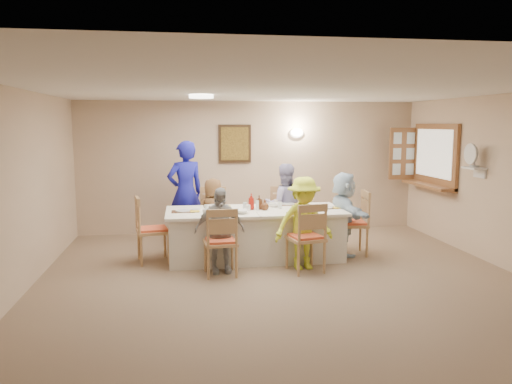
{
  "coord_description": "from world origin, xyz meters",
  "views": [
    {
      "loc": [
        -1.31,
        -5.98,
        2.07
      ],
      "look_at": [
        -0.2,
        1.4,
        1.05
      ],
      "focal_mm": 35.0,
      "sensor_mm": 36.0,
      "label": 1
    }
  ],
  "objects": [
    {
      "name": "ground",
      "position": [
        0.0,
        0.0,
        0.0
      ],
      "size": [
        7.0,
        7.0,
        0.0
      ],
      "primitive_type": "plane",
      "color": "#735F49"
    },
    {
      "name": "shutter_door",
      "position": [
        2.95,
        3.16,
        1.5
      ],
      "size": [
        0.55,
        0.04,
        1.0
      ],
      "primitive_type": "cube",
      "color": "brown",
      "rests_on": "room_walls"
    },
    {
      "name": "ceiling_light",
      "position": [
        -1.0,
        1.5,
        2.47
      ],
      "size": [
        0.36,
        0.36,
        0.05
      ],
      "primitive_type": "cylinder",
      "color": "white",
      "rests_on": "room_walls"
    },
    {
      "name": "diner_back_left",
      "position": [
        -0.8,
        2.18,
        0.59
      ],
      "size": [
        0.73,
        0.61,
        1.19
      ],
      "primitive_type": "imported",
      "rotation": [
        0.0,
        0.0,
        3.34
      ],
      "color": "brown",
      "rests_on": "ground"
    },
    {
      "name": "wall_picture",
      "position": [
        -0.3,
        3.46,
        1.7
      ],
      "size": [
        0.62,
        0.05,
        0.72
      ],
      "color": "black",
      "rests_on": "room_walls"
    },
    {
      "name": "placemat_re",
      "position": [
        0.92,
        1.5,
        0.76
      ],
      "size": [
        0.34,
        0.25,
        0.01
      ],
      "primitive_type": "cube",
      "color": "#472B19",
      "rests_on": "dining_table"
    },
    {
      "name": "teacup_a",
      "position": [
        -0.96,
        1.15,
        0.81
      ],
      "size": [
        0.17,
        0.17,
        0.09
      ],
      "primitive_type": "imported",
      "rotation": [
        0.0,
        0.0,
        -0.27
      ],
      "color": "white",
      "rests_on": "dining_table"
    },
    {
      "name": "wall_sconce",
      "position": [
        0.9,
        3.44,
        1.9
      ],
      "size": [
        0.26,
        0.09,
        0.18
      ],
      "primitive_type": "ellipsoid",
      "color": "white",
      "rests_on": "room_walls"
    },
    {
      "name": "plate_re",
      "position": [
        0.92,
        1.5,
        0.77
      ],
      "size": [
        0.23,
        0.23,
        0.01
      ],
      "primitive_type": "cylinder",
      "color": "white",
      "rests_on": "dining_table"
    },
    {
      "name": "diner_front_left",
      "position": [
        -0.8,
        0.82,
        0.6
      ],
      "size": [
        0.77,
        0.45,
        1.2
      ],
      "primitive_type": "imported",
      "rotation": [
        0.0,
        0.0,
        0.11
      ],
      "color": "#A5A5A5",
      "rests_on": "ground"
    },
    {
      "name": "napkin_fl",
      "position": [
        -0.62,
        1.03,
        0.77
      ],
      "size": [
        0.14,
        0.14,
        0.01
      ],
      "primitive_type": "cube",
      "color": "yellow",
      "rests_on": "dining_table"
    },
    {
      "name": "chair_back_right",
      "position": [
        0.4,
        2.3,
        0.5
      ],
      "size": [
        0.56,
        0.56,
        1.0
      ],
      "primitive_type": null,
      "rotation": [
        0.0,
        0.0,
        -0.19
      ],
      "color": "tan",
      "rests_on": "ground"
    },
    {
      "name": "chair_front_right",
      "position": [
        0.4,
        0.7,
        0.5
      ],
      "size": [
        0.57,
        0.57,
        1.0
      ],
      "primitive_type": null,
      "rotation": [
        0.0,
        0.0,
        3.34
      ],
      "color": "tan",
      "rests_on": "ground"
    },
    {
      "name": "chair_back_left",
      "position": [
        -0.8,
        2.3,
        0.51
      ],
      "size": [
        0.53,
        0.53,
        1.01
      ],
      "primitive_type": null,
      "rotation": [
        0.0,
        0.0,
        -0.09
      ],
      "color": "tan",
      "rests_on": "ground"
    },
    {
      "name": "plate_bl",
      "position": [
        -0.8,
        1.92,
        0.77
      ],
      "size": [
        0.25,
        0.25,
        0.02
      ],
      "primitive_type": "cylinder",
      "color": "white",
      "rests_on": "dining_table"
    },
    {
      "name": "serving_hatch",
      "position": [
        3.21,
        2.4,
        1.5
      ],
      "size": [
        0.06,
        1.5,
        1.15
      ],
      "primitive_type": "cube",
      "color": "brown",
      "rests_on": "room_walls"
    },
    {
      "name": "napkin_re",
      "position": [
        1.1,
        1.45,
        0.77
      ],
      "size": [
        0.13,
        0.13,
        0.01
      ],
      "primitive_type": "cube",
      "color": "yellow",
      "rests_on": "dining_table"
    },
    {
      "name": "desk_fan",
      "position": [
        3.1,
        1.05,
        1.55
      ],
      "size": [
        0.3,
        0.3,
        0.28
      ],
      "primitive_type": null,
      "color": "#A5A5A8",
      "rests_on": "fan_shelf"
    },
    {
      "name": "diner_right_end",
      "position": [
        1.22,
        1.5,
        0.66
      ],
      "size": [
        1.26,
        0.48,
        1.32
      ],
      "primitive_type": "imported",
      "rotation": [
        0.0,
        0.0,
        1.61
      ],
      "color": "#CCE6FC",
      "rests_on": "ground"
    },
    {
      "name": "napkin_fr",
      "position": [
        0.58,
        1.03,
        0.77
      ],
      "size": [
        0.14,
        0.14,
        0.01
      ],
      "primitive_type": "cube",
      "color": "yellow",
      "rests_on": "dining_table"
    },
    {
      "name": "hatch_sill",
      "position": [
        3.09,
        2.4,
        0.97
      ],
      "size": [
        0.3,
        1.5,
        0.05
      ],
      "primitive_type": "cube",
      "color": "brown",
      "rests_on": "room_walls"
    },
    {
      "name": "plate_fr",
      "position": [
        0.4,
        1.08,
        0.77
      ],
      "size": [
        0.25,
        0.25,
        0.02
      ],
      "primitive_type": "cylinder",
      "color": "white",
      "rests_on": "dining_table"
    },
    {
      "name": "drinking_glass",
      "position": [
        -0.35,
        1.55,
        0.82
      ],
      "size": [
        0.07,
        0.07,
        0.11
      ],
      "primitive_type": "cylinder",
      "color": "silver",
      "rests_on": "dining_table"
    },
    {
      "name": "diner_back_right",
      "position": [
        0.4,
        2.18,
        0.71
      ],
      "size": [
        0.71,
        0.57,
        1.41
      ],
      "primitive_type": "imported",
      "rotation": [
        0.0,
        0.0,
        3.12
      ],
      "color": "#9E99C8",
      "rests_on": "ground"
    },
    {
      "name": "placemat_fl",
      "position": [
        -0.8,
        1.08,
        0.76
      ],
      "size": [
        0.37,
        0.28,
        0.01
      ],
      "primitive_type": "cube",
      "color": "#472B19",
      "rests_on": "dining_table"
    },
    {
      "name": "placemat_fr",
      "position": [
        0.4,
        1.08,
        0.76
      ],
      "size": [
        0.35,
        0.26,
        0.01
      ],
      "primitive_type": "cube",
      "color": "#472B19",
      "rests_on": "dining_table"
    },
    {
      "name": "placemat_br",
      "position": [
        0.4,
        1.92,
        0.76
      ],
      "size": [
        0.37,
        0.28,
        0.01
      ],
      "primitive_type": "cube",
      "color": "#472B19",
      "rests_on": "dining_table"
    },
    {
      "name": "teacup_b",
      "position": [
        0.23,
        2.02,
        0.8
      ],
      "size": [
        0.09,
        0.09,
        0.07
      ],
      "primitive_type": "imported",
      "rotation": [
        0.0,
        0.0,
        0.04
      ],
      "color": "white",
      "rests_on": "dining_table"
    },
    {
      "name": "condiment_malt",
      "position": [
        -0.05,
        1.46,
        0.84
      ],
      "size": [
        0.18,
        0.18,
        0.16
      ],
      "primitive_type": "imported",
      "rotation": [
        0.0,
        0.0,
        -0.2
      ],
      "color": "#5A3018",
      "rests_on": "dining_table"
    },
    {
      "name": "chair_front_left",
      "position": [
        -0.8,
        0.7,
        0.48
      ],
      "size": [
        0.48,
        0.48,
        0.96
      ],
      "primitive_type": null,
      "rotation": [
        0.0,
        0.0,
        3.19
      ],
      "color": "tan",
      "rests_on": "ground"
    },
    {
      "name": "placemat_le",
      "position": [
        -1.3,
        1.5,
        0.76
      ],
      "size": [
        0.34,
        0.25,
        0.01
      ],
      "primitive_type": "cube",
      "color": "#472B19",
      "rests_on": "dining_table"
    },
    {
      "name": "placemat_bl",
      "position": [
        -0.8,
        1.92,
        0.76
      ],
      "size": [
        0.34,
        0.26,
        0.01
      ],
      "primitive_type": "cube",
      "color": "#472B19",
      "rests_on": "dining_table"
    },
    {
      "name": "fan_shelf",
      "position": [
        3.13,
        1.05,
        1.4
      ],
      "size": [
        0.22,
        0.36,
        0.03
      ],
      "primitive_type": "cube",
      "color": "white",
      "rests_on": "room_walls"
    },
    {
      "name": "chair_right_end",
      "position": [
        1.35,
        1.5,
        0.52
      ],
      "size": [
        0.54,
        0.54,
        1.03
      ],
      "primitive_type": null,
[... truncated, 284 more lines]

